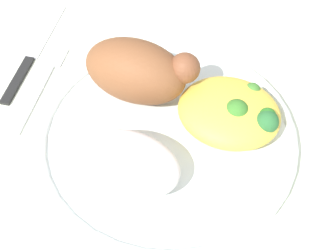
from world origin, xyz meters
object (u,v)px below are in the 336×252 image
(plate, at_px, (168,136))
(fork, at_px, (44,81))
(mac_cheese_with_broccoli, at_px, (232,112))
(knife, at_px, (30,58))
(roasted_chicken, at_px, (138,71))
(rice_pile, at_px, (127,163))

(plate, height_order, fork, plate)
(plate, xyz_separation_m, mac_cheese_with_broccoli, (0.06, 0.04, 0.03))
(plate, bearing_deg, mac_cheese_with_broccoli, 30.81)
(fork, xyz_separation_m, knife, (-0.04, 0.03, 0.00))
(mac_cheese_with_broccoli, bearing_deg, plate, -149.19)
(mac_cheese_with_broccoli, bearing_deg, roasted_chicken, 177.42)
(plate, height_order, knife, plate)
(knife, bearing_deg, plate, -14.84)
(rice_pile, distance_m, mac_cheese_with_broccoli, 0.13)
(rice_pile, distance_m, knife, 0.24)
(roasted_chicken, relative_size, rice_pile, 1.16)
(roasted_chicken, xyz_separation_m, fork, (-0.13, -0.01, -0.05))
(plate, relative_size, roasted_chicken, 2.27)
(plate, xyz_separation_m, rice_pile, (-0.02, -0.06, 0.03))
(rice_pile, bearing_deg, fork, 149.56)
(mac_cheese_with_broccoli, height_order, knife, mac_cheese_with_broccoli)
(rice_pile, relative_size, fork, 0.76)
(rice_pile, bearing_deg, roasted_chicken, 107.23)
(roasted_chicken, bearing_deg, plate, -38.62)
(fork, bearing_deg, knife, 143.08)
(rice_pile, bearing_deg, knife, 148.25)
(plate, height_order, rice_pile, rice_pile)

